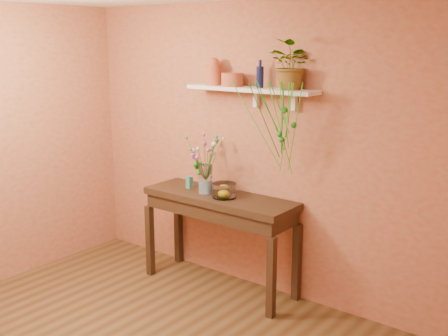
{
  "coord_description": "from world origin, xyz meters",
  "views": [
    {
      "loc": [
        2.86,
        -2.15,
        2.35
      ],
      "look_at": [
        0.0,
        1.55,
        1.25
      ],
      "focal_mm": 43.79,
      "sensor_mm": 36.0,
      "label": 1
    }
  ],
  "objects": [
    {
      "name": "plant_fronds",
      "position": [
        0.49,
        1.7,
        1.68
      ],
      "size": [
        0.62,
        0.38,
        0.8
      ],
      "color": "#1A7516",
      "rests_on": "wall_shelf"
    },
    {
      "name": "lemon",
      "position": [
        -0.11,
        1.69,
        0.97
      ],
      "size": [
        0.08,
        0.08,
        0.08
      ],
      "primitive_type": "sphere",
      "color": "yellow",
      "rests_on": "glass_bowl"
    },
    {
      "name": "blue_bottle",
      "position": [
        0.13,
        1.9,
        2.04
      ],
      "size": [
        0.07,
        0.07,
        0.24
      ],
      "color": "#0E1238",
      "rests_on": "wall_shelf"
    },
    {
      "name": "bouquet",
      "position": [
        -0.35,
        1.7,
        1.32
      ],
      "size": [
        0.37,
        0.44,
        0.44
      ],
      "color": "#386B28",
      "rests_on": "glass_vase"
    },
    {
      "name": "glass_bowl",
      "position": [
        -0.11,
        1.69,
        0.99
      ],
      "size": [
        0.22,
        0.22,
        0.13
      ],
      "color": "white",
      "rests_on": "sideboard"
    },
    {
      "name": "glass_vase",
      "position": [
        -0.34,
        1.7,
        1.05
      ],
      "size": [
        0.13,
        0.13,
        0.27
      ],
      "color": "white",
      "rests_on": "sideboard"
    },
    {
      "name": "spider_plant",
      "position": [
        0.47,
        1.88,
        2.15
      ],
      "size": [
        0.48,
        0.45,
        0.42
      ],
      "primitive_type": "imported",
      "rotation": [
        0.0,
        0.0,
        -0.39
      ],
      "color": "#1A7516",
      "rests_on": "wall_shelf"
    },
    {
      "name": "carton",
      "position": [
        -0.57,
        1.74,
        0.99
      ],
      "size": [
        0.07,
        0.06,
        0.12
      ],
      "primitive_type": "cube",
      "rotation": [
        0.0,
        0.0,
        -0.22
      ],
      "color": "#2B5F7E",
      "rests_on": "sideboard"
    },
    {
      "name": "sideboard",
      "position": [
        -0.2,
        1.73,
        0.79
      ],
      "size": [
        1.53,
        0.49,
        0.93
      ],
      "color": "#392616",
      "rests_on": "ground"
    },
    {
      "name": "wall_shelf",
      "position": [
        0.06,
        1.87,
        1.92
      ],
      "size": [
        1.3,
        0.24,
        0.19
      ],
      "color": "white",
      "rests_on": "room"
    },
    {
      "name": "terracotta_pot",
      "position": [
        -0.14,
        1.85,
        2.0
      ],
      "size": [
        0.2,
        0.2,
        0.12
      ],
      "primitive_type": "cylinder",
      "rotation": [
        0.0,
        0.0,
        -0.03
      ],
      "color": "#B24F35",
      "rests_on": "wall_shelf"
    },
    {
      "name": "terracotta_jug",
      "position": [
        -0.37,
        1.87,
        2.06
      ],
      "size": [
        0.19,
        0.19,
        0.25
      ],
      "color": "#B24F35",
      "rests_on": "wall_shelf"
    },
    {
      "name": "room",
      "position": [
        0.0,
        0.0,
        1.35
      ],
      "size": [
        4.04,
        4.04,
        2.7
      ],
      "color": "brown",
      "rests_on": "ground"
    }
  ]
}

